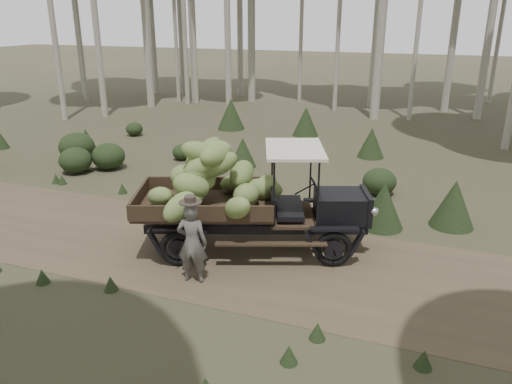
# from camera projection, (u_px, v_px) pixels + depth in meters

# --- Properties ---
(ground) EXTENTS (120.00, 120.00, 0.00)m
(ground) POSITION_uv_depth(u_px,v_px,m) (171.00, 244.00, 11.09)
(ground) COLOR #473D2B
(ground) RESTS_ON ground
(dirt_track) EXTENTS (70.00, 4.00, 0.01)m
(dirt_track) POSITION_uv_depth(u_px,v_px,m) (171.00, 244.00, 11.09)
(dirt_track) COLOR brown
(dirt_track) RESTS_ON ground
(banana_truck) EXTENTS (5.16, 3.39, 2.50)m
(banana_truck) POSITION_uv_depth(u_px,v_px,m) (234.00, 187.00, 10.41)
(banana_truck) COLOR black
(banana_truck) RESTS_ON ground
(farmer) EXTENTS (0.64, 0.49, 1.73)m
(farmer) POSITION_uv_depth(u_px,v_px,m) (192.00, 242.00, 9.31)
(farmer) COLOR #54524D
(farmer) RESTS_ON ground
(undergrowth) EXTENTS (22.55, 21.40, 1.34)m
(undergrowth) POSITION_uv_depth(u_px,v_px,m) (84.00, 196.00, 12.49)
(undergrowth) COLOR #233319
(undergrowth) RESTS_ON ground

